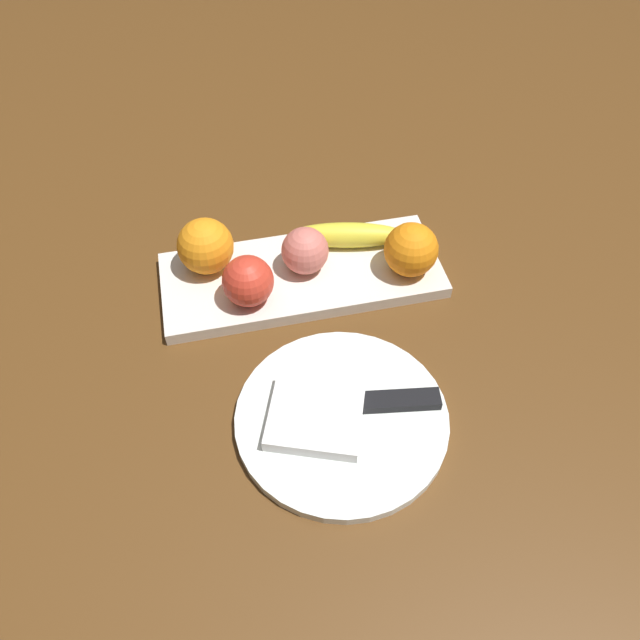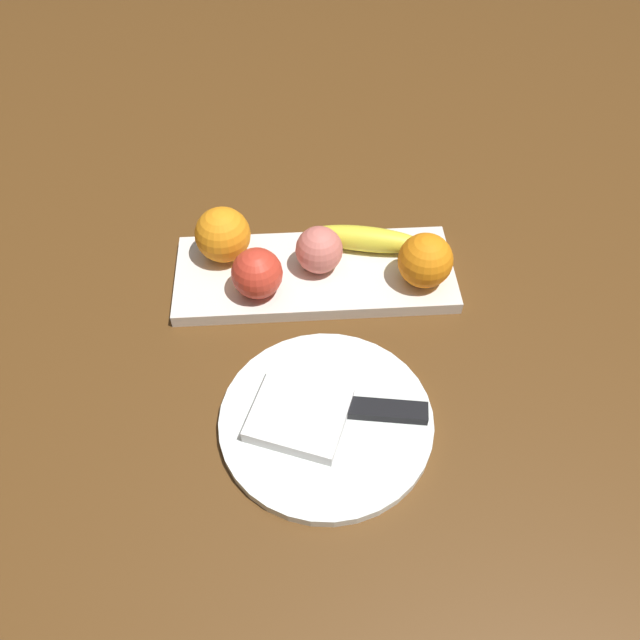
% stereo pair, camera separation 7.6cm
% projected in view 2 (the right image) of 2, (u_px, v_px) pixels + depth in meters
% --- Properties ---
extents(ground_plane, '(2.40, 2.40, 0.00)m').
position_uv_depth(ground_plane, '(304.00, 298.00, 0.84)').
color(ground_plane, '#563416').
extents(fruit_tray, '(0.38, 0.15, 0.02)m').
position_uv_depth(fruit_tray, '(315.00, 274.00, 0.86)').
color(fruit_tray, silver).
rests_on(fruit_tray, ground_plane).
extents(apple, '(0.07, 0.07, 0.07)m').
position_uv_depth(apple, '(257.00, 271.00, 0.80)').
color(apple, red).
rests_on(apple, fruit_tray).
extents(banana, '(0.17, 0.07, 0.04)m').
position_uv_depth(banana, '(365.00, 239.00, 0.87)').
color(banana, yellow).
rests_on(banana, fruit_tray).
extents(orange_near_apple, '(0.07, 0.07, 0.07)m').
position_uv_depth(orange_near_apple, '(425.00, 261.00, 0.81)').
color(orange_near_apple, orange).
rests_on(orange_near_apple, fruit_tray).
extents(orange_near_banana, '(0.07, 0.07, 0.07)m').
position_uv_depth(orange_near_banana, '(223.00, 235.00, 0.84)').
color(orange_near_banana, orange).
rests_on(orange_near_banana, fruit_tray).
extents(peach, '(0.06, 0.06, 0.06)m').
position_uv_depth(peach, '(319.00, 250.00, 0.83)').
color(peach, '#D76F63').
rests_on(peach, fruit_tray).
extents(dinner_plate, '(0.24, 0.24, 0.01)m').
position_uv_depth(dinner_plate, '(326.00, 421.00, 0.72)').
color(dinner_plate, white).
rests_on(dinner_plate, ground_plane).
extents(folded_napkin, '(0.13, 0.12, 0.02)m').
position_uv_depth(folded_napkin, '(299.00, 415.00, 0.70)').
color(folded_napkin, white).
rests_on(folded_napkin, dinner_plate).
extents(knife, '(0.18, 0.05, 0.01)m').
position_uv_depth(knife, '(374.00, 410.00, 0.71)').
color(knife, silver).
rests_on(knife, dinner_plate).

